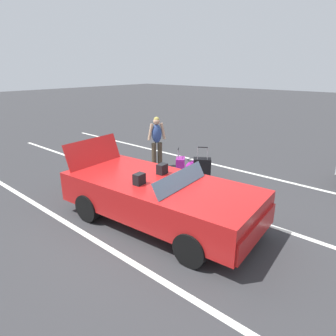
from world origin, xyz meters
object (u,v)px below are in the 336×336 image
convertible_car (167,199)px  traveler_person (157,139)px  suitcase_small_carryon (144,171)px  suitcase_large_black (202,171)px  suitcase_medium_bright (180,168)px  duffel_bag (193,165)px

convertible_car → traveler_person: 3.78m
traveler_person → suitcase_small_carryon: bearing=-36.1°
convertible_car → suitcase_large_black: bearing=103.4°
suitcase_large_black → traveler_person: (-1.93, 0.24, 0.56)m
suitcase_medium_bright → traveler_person: 1.38m
convertible_car → duffel_bag: size_ratio=6.43×
suitcase_medium_bright → duffel_bag: size_ratio=1.36×
suitcase_large_black → duffel_bag: suitcase_large_black is taller
duffel_bag → convertible_car: bearing=-62.4°
traveler_person → duffel_bag: bearing=58.7°
suitcase_medium_bright → traveler_person: traveler_person is taller
suitcase_small_carryon → suitcase_large_black: bearing=-166.8°
suitcase_medium_bright → traveler_person: (-1.20, 0.29, 0.62)m
suitcase_large_black → traveler_person: traveler_person is taller
suitcase_small_carryon → traveler_person: 1.35m
suitcase_medium_bright → duffel_bag: 0.88m
suitcase_large_black → traveler_person: size_ratio=0.66×
convertible_car → suitcase_small_carryon: bearing=140.7°
duffel_bag → traveler_person: 1.42m
convertible_car → suitcase_small_carryon: size_ratio=8.55×
duffel_bag → traveler_person: size_ratio=0.40×
suitcase_large_black → suitcase_small_carryon: 1.69m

